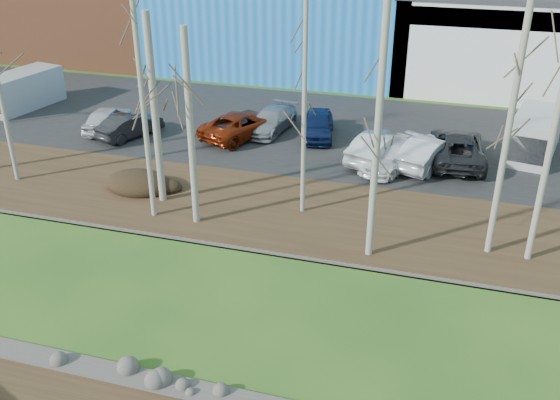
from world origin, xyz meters
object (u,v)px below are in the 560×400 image
(van_white, at_px, (534,136))
(car_3, at_px, (271,120))
(car_4, at_px, (318,125))
(car_5, at_px, (380,147))
(car_1, at_px, (130,126))
(car_6, at_px, (457,147))
(van_grey, at_px, (20,91))
(car_0, at_px, (107,118))
(car_7, at_px, (395,156))
(car_8, at_px, (428,152))
(car_2, at_px, (241,125))

(van_white, bearing_deg, car_3, -166.86)
(car_4, xyz_separation_m, car_5, (3.91, -2.51, 0.04))
(car_1, bearing_deg, car_5, -156.77)
(car_4, bearing_deg, car_5, -43.49)
(car_6, xyz_separation_m, van_grey, (-27.46, 1.12, 0.35))
(car_1, height_order, car_6, car_6)
(car_5, bearing_deg, van_white, -138.93)
(car_0, height_order, van_grey, van_grey)
(car_0, height_order, car_6, car_6)
(car_7, bearing_deg, car_8, 53.40)
(car_7, bearing_deg, van_white, 56.16)
(car_5, distance_m, car_7, 1.19)
(car_7, distance_m, van_white, 7.79)
(van_white, xyz_separation_m, van_grey, (-31.27, -0.83, 0.02))
(car_4, distance_m, car_8, 6.85)
(car_4, bearing_deg, car_8, -32.27)
(car_6, xyz_separation_m, van_white, (3.82, 1.95, 0.33))
(car_2, distance_m, car_6, 12.01)
(car_3, relative_size, car_7, 1.00)
(car_1, xyz_separation_m, car_6, (18.12, 1.58, 0.12))
(car_6, xyz_separation_m, car_7, (-2.98, -1.82, -0.13))
(car_1, distance_m, car_6, 18.19)
(car_3, distance_m, car_4, 2.85)
(car_3, bearing_deg, car_4, 4.78)
(car_5, bearing_deg, car_8, -160.22)
(car_2, relative_size, car_3, 1.15)
(car_7, bearing_deg, van_grey, -159.71)
(car_4, xyz_separation_m, van_white, (11.61, 0.49, 0.39))
(car_1, relative_size, car_2, 0.77)
(car_8, height_order, van_white, van_white)
(car_7, bearing_deg, car_6, 58.58)
(car_6, bearing_deg, van_grey, -7.78)
(car_0, xyz_separation_m, van_grey, (-7.50, 2.07, 0.43))
(car_2, height_order, car_8, car_8)
(car_4, distance_m, car_6, 7.93)
(car_3, bearing_deg, car_8, -8.33)
(car_2, xyz_separation_m, car_7, (9.02, -2.07, -0.07))
(car_5, relative_size, van_white, 0.86)
(car_2, relative_size, car_5, 1.12)
(car_5, relative_size, car_7, 1.03)
(car_3, xyz_separation_m, van_grey, (-16.82, -0.48, 0.48))
(car_7, xyz_separation_m, van_grey, (-24.47, 2.94, 0.48))
(car_6, distance_m, van_white, 4.30)
(car_4, relative_size, car_7, 0.94)
(car_0, relative_size, car_4, 0.98)
(car_0, bearing_deg, car_6, 175.66)
(car_1, bearing_deg, car_4, -142.52)
(van_white, bearing_deg, car_5, -146.94)
(car_5, xyz_separation_m, car_8, (2.46, 0.00, 0.00))
(car_5, bearing_deg, car_2, 10.71)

